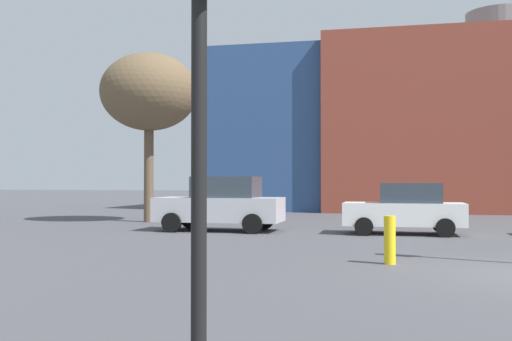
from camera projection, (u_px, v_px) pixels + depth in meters
The scene contains 6 objects.
building_backdrop at pixel (500, 128), 36.65m from camera, with size 34.71×12.19×12.03m.
parked_car_0 at pixel (221, 204), 21.11m from camera, with size 4.39×2.15×1.90m.
parked_car_1 at pixel (405, 209), 19.74m from camera, with size 3.87×1.90×1.68m.
traffic_light_near_left at pixel (198, 14), 4.54m from camera, with size 0.37×0.37×4.07m.
bare_tree_1 at pixel (149, 93), 25.84m from camera, with size 4.16×4.16×7.24m.
bollard_yellow_0 at pixel (390, 240), 12.60m from camera, with size 0.24×0.24×1.01m, color yellow.
Camera 1 is at (-2.78, -11.97, 1.73)m, focal length 42.30 mm.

